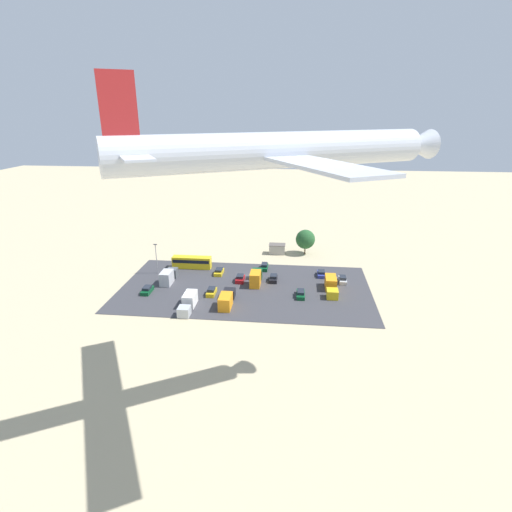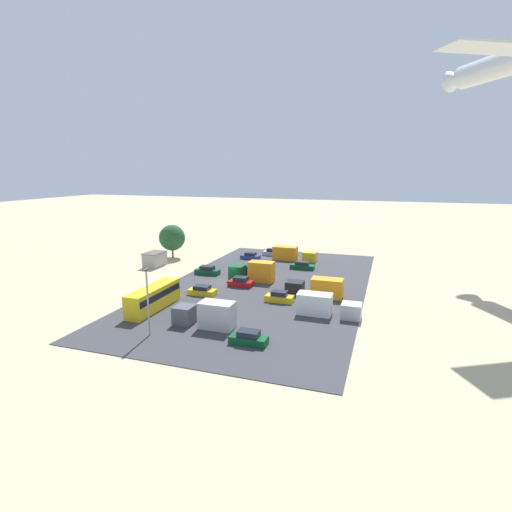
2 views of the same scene
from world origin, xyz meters
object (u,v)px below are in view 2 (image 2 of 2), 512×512
at_px(bus, 154,297).
at_px(parked_truck_2, 292,254).
at_px(parked_car_4, 279,297).
at_px(parked_car_0, 250,256).
at_px(shed_building, 155,259).
at_px(parked_car_5, 207,271).
at_px(parked_car_6, 202,291).
at_px(parked_car_3, 241,282).
at_px(parked_car_7, 302,266).
at_px(parked_truck_1, 318,288).
at_px(parked_truck_3, 325,306).
at_px(parked_car_1, 272,253).
at_px(parked_car_2, 251,270).
at_px(parked_truck_0, 208,315).
at_px(parked_car_8, 249,338).
at_px(parked_truck_4, 254,272).

relative_size(bus, parked_truck_2, 1.11).
relative_size(bus, parked_car_4, 2.52).
bearing_deg(bus, parked_car_0, 86.55).
xyz_separation_m(shed_building, parked_car_5, (2.70, 12.91, -0.70)).
xyz_separation_m(parked_car_0, parked_car_5, (14.91, -3.20, 0.07)).
relative_size(bus, parked_car_6, 2.42).
xyz_separation_m(parked_car_3, parked_car_7, (-14.93, 7.17, -0.06)).
bearing_deg(parked_truck_2, parked_truck_1, 22.61).
relative_size(parked_car_4, parked_car_7, 0.88).
height_order(bus, parked_truck_3, bus).
bearing_deg(shed_building, parked_car_1, 131.36).
relative_size(parked_car_2, parked_truck_2, 0.44).
bearing_deg(parked_car_6, parked_truck_3, 81.48).
height_order(shed_building, parked_car_5, shed_building).
distance_m(parked_car_4, parked_truck_3, 8.02).
bearing_deg(parked_car_5, parked_car_6, 21.74).
distance_m(parked_car_0, parked_truck_0, 38.61).
bearing_deg(parked_car_8, parked_car_5, -146.14).
relative_size(parked_car_6, parked_truck_0, 0.55).
relative_size(parked_car_2, parked_car_8, 0.97).
xyz_separation_m(parked_car_2, parked_car_5, (2.88, -7.60, 0.00)).
height_order(parked_car_4, parked_car_8, parked_car_4).
xyz_separation_m(parked_car_1, parked_car_6, (31.42, -2.11, -0.05)).
bearing_deg(parked_car_6, parked_car_7, 151.91).
height_order(parked_truck_0, parked_truck_1, parked_truck_0).
bearing_deg(bus, parked_car_6, 66.79).
distance_m(parked_car_2, parked_car_5, 8.12).
height_order(parked_car_3, parked_truck_3, parked_truck_3).
bearing_deg(bus, parked_car_5, 93.29).
distance_m(parked_car_0, parked_truck_3, 35.92).
height_order(parked_car_1, parked_truck_0, parked_truck_0).
distance_m(bus, parked_truck_3, 23.44).
relative_size(shed_building, parked_car_0, 1.17).
relative_size(parked_car_6, parked_truck_1, 0.49).
distance_m(parked_car_4, parked_truck_4, 11.95).
bearing_deg(parked_car_7, parked_truck_1, 20.00).
relative_size(parked_car_3, parked_truck_4, 0.51).
bearing_deg(parked_car_1, parked_car_6, 176.15).
xyz_separation_m(parked_car_1, parked_truck_1, (26.43, 14.98, 0.67)).
bearing_deg(parked_truck_0, parked_car_4, -25.86).
height_order(parked_truck_3, parked_truck_4, parked_truck_4).
bearing_deg(parked_truck_1, parked_car_4, 132.08).
bearing_deg(bus, shed_building, 122.30).
bearing_deg(parked_truck_0, parked_car_5, 25.63).
distance_m(shed_building, parked_truck_4, 22.95).
bearing_deg(parked_truck_4, parked_truck_0, -176.54).
bearing_deg(parked_truck_3, parked_truck_4, -132.36).
xyz_separation_m(bus, parked_car_2, (-22.38, 6.47, -1.05)).
bearing_deg(parked_truck_0, parked_truck_4, 3.46).
relative_size(parked_truck_1, parked_truck_3, 1.03).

